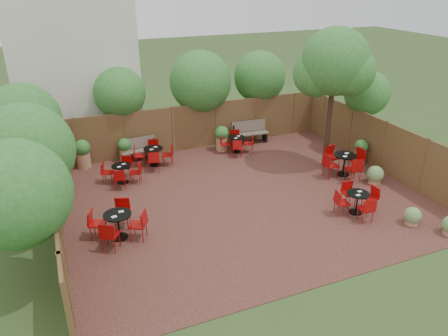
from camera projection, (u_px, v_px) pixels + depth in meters
name	position (u px, v px, depth m)	size (l,w,h in m)	color
ground	(243.00, 197.00, 14.89)	(80.00, 80.00, 0.00)	#354F23
courtyard_paving	(243.00, 197.00, 14.88)	(12.00, 10.00, 0.02)	#391D17
fence_back	(195.00, 127.00, 18.66)	(12.00, 0.08, 2.00)	brown
fence_left	(56.00, 205.00, 12.38)	(0.08, 10.00, 2.00)	brown
fence_right	(383.00, 146.00, 16.56)	(0.08, 10.00, 2.00)	brown
neighbour_building	(72.00, 53.00, 18.36)	(5.00, 4.00, 8.00)	beige
overhang_foliage	(150.00, 108.00, 15.19)	(15.47, 10.73, 2.70)	#296B23
courtyard_tree	(335.00, 66.00, 15.70)	(2.71, 2.61, 5.42)	black
park_bench_left	(139.00, 149.00, 17.65)	(1.55, 0.65, 0.93)	brown
park_bench_right	(250.00, 132.00, 19.41)	(1.67, 0.64, 1.01)	brown
bistro_tables	(228.00, 174.00, 15.49)	(10.44, 7.74, 0.96)	black
planters	(189.00, 147.00, 17.54)	(11.08, 4.48, 1.17)	#A67853
low_shrubs	(405.00, 199.00, 14.10)	(1.45, 4.19, 0.67)	#A67853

